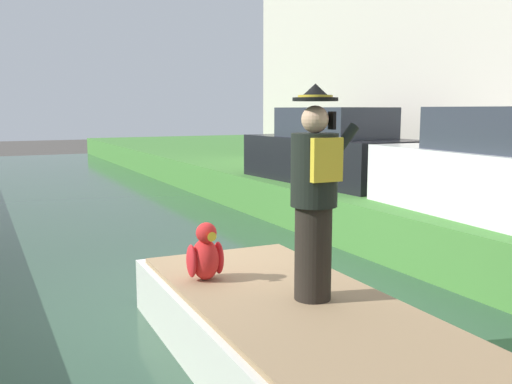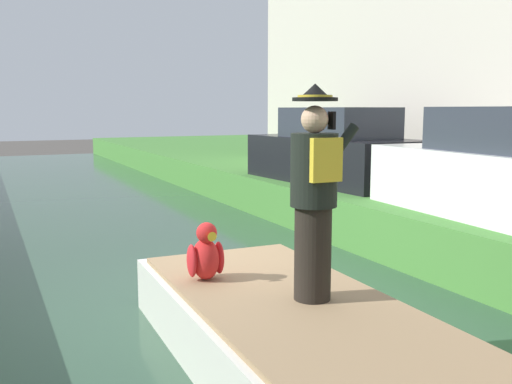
{
  "view_description": "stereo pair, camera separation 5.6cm",
  "coord_description": "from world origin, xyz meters",
  "px_view_note": "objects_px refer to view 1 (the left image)",
  "views": [
    {
      "loc": [
        -2.41,
        -6.08,
        2.35
      ],
      "look_at": [
        -0.15,
        -1.5,
        1.61
      ],
      "focal_mm": 40.23,
      "sensor_mm": 36.0,
      "label": 1
    },
    {
      "loc": [
        -2.36,
        -6.1,
        2.35
      ],
      "look_at": [
        -0.15,
        -1.5,
        1.61
      ],
      "focal_mm": 40.23,
      "sensor_mm": 36.0,
      "label": 2
    }
  ],
  "objects_px": {
    "person_pirate": "(315,194)",
    "parrot_plush": "(205,255)",
    "boat": "(294,334)",
    "parked_car_dark": "(330,151)",
    "parked_car_white": "(506,171)"
  },
  "relations": [
    {
      "from": "parrot_plush",
      "to": "parked_car_dark",
      "type": "bearing_deg",
      "value": 46.13
    },
    {
      "from": "person_pirate",
      "to": "parked_car_dark",
      "type": "distance_m",
      "value": 6.9
    },
    {
      "from": "boat",
      "to": "person_pirate",
      "type": "relative_size",
      "value": 2.3
    },
    {
      "from": "person_pirate",
      "to": "parrot_plush",
      "type": "xyz_separation_m",
      "value": [
        -0.63,
        0.95,
        -0.68
      ]
    },
    {
      "from": "boat",
      "to": "parked_car_dark",
      "type": "xyz_separation_m",
      "value": [
        4.08,
        5.65,
        1.11
      ]
    },
    {
      "from": "boat",
      "to": "parrot_plush",
      "type": "relative_size",
      "value": 7.45
    },
    {
      "from": "person_pirate",
      "to": "parrot_plush",
      "type": "distance_m",
      "value": 1.33
    },
    {
      "from": "parked_car_dark",
      "to": "parrot_plush",
      "type": "bearing_deg",
      "value": -133.87
    },
    {
      "from": "parked_car_white",
      "to": "parked_car_dark",
      "type": "xyz_separation_m",
      "value": [
        0.0,
        4.32,
        0.0
      ]
    },
    {
      "from": "boat",
      "to": "parrot_plush",
      "type": "height_order",
      "value": "parrot_plush"
    },
    {
      "from": "parrot_plush",
      "to": "parked_car_dark",
      "type": "relative_size",
      "value": 0.14
    },
    {
      "from": "parrot_plush",
      "to": "parked_car_dark",
      "type": "height_order",
      "value": "parked_car_dark"
    },
    {
      "from": "person_pirate",
      "to": "boat",
      "type": "bearing_deg",
      "value": -178.38
    },
    {
      "from": "parrot_plush",
      "to": "parked_car_white",
      "type": "xyz_separation_m",
      "value": [
        4.55,
        0.42,
        0.56
      ]
    },
    {
      "from": "person_pirate",
      "to": "parked_car_white",
      "type": "relative_size",
      "value": 0.45
    }
  ]
}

